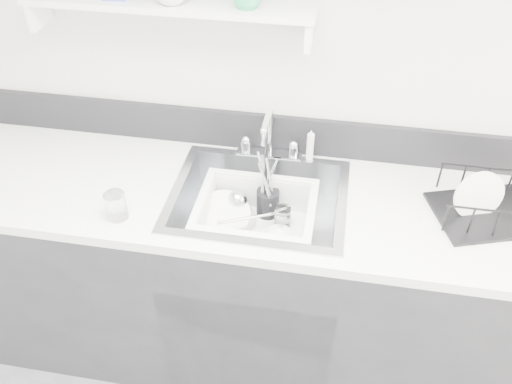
% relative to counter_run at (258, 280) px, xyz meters
% --- Properties ---
extents(room_shell, '(3.50, 3.00, 2.60)m').
position_rel_counter_run_xyz_m(room_shell, '(0.00, -0.80, 1.22)').
color(room_shell, silver).
rests_on(room_shell, ground).
extents(counter_run, '(3.20, 0.62, 0.92)m').
position_rel_counter_run_xyz_m(counter_run, '(0.00, 0.00, 0.00)').
color(counter_run, black).
rests_on(counter_run, ground).
extents(backsplash, '(3.20, 0.02, 0.16)m').
position_rel_counter_run_xyz_m(backsplash, '(0.00, 0.30, 0.54)').
color(backsplash, black).
rests_on(backsplash, counter_run).
extents(sink, '(0.64, 0.52, 0.20)m').
position_rel_counter_run_xyz_m(sink, '(0.00, 0.00, 0.37)').
color(sink, silver).
rests_on(sink, counter_run).
extents(faucet, '(0.26, 0.18, 0.23)m').
position_rel_counter_run_xyz_m(faucet, '(0.00, 0.25, 0.52)').
color(faucet, silver).
rests_on(faucet, counter_run).
extents(side_sprayer, '(0.03, 0.03, 0.14)m').
position_rel_counter_run_xyz_m(side_sprayer, '(0.16, 0.25, 0.53)').
color(side_sprayer, silver).
rests_on(side_sprayer, counter_run).
extents(wall_shelf, '(1.00, 0.16, 0.12)m').
position_rel_counter_run_xyz_m(wall_shelf, '(-0.35, 0.23, 1.05)').
color(wall_shelf, silver).
rests_on(wall_shelf, room_shell).
extents(wash_tub, '(0.48, 0.42, 0.17)m').
position_rel_counter_run_xyz_m(wash_tub, '(-0.00, -0.04, 0.38)').
color(wash_tub, silver).
rests_on(wash_tub, sink).
extents(plate_stack, '(0.24, 0.23, 0.09)m').
position_rel_counter_run_xyz_m(plate_stack, '(-0.12, 0.00, 0.33)').
color(plate_stack, white).
rests_on(plate_stack, wash_tub).
extents(utensil_cup, '(0.09, 0.09, 0.30)m').
position_rel_counter_run_xyz_m(utensil_cup, '(0.02, 0.08, 0.37)').
color(utensil_cup, black).
rests_on(utensil_cup, wash_tub).
extents(ladle, '(0.28, 0.31, 0.09)m').
position_rel_counter_run_xyz_m(ladle, '(-0.05, 0.00, 0.35)').
color(ladle, silver).
rests_on(ladle, wash_tub).
extents(tumbler_in_tub, '(0.07, 0.07, 0.09)m').
position_rel_counter_run_xyz_m(tumbler_in_tub, '(0.09, 0.02, 0.35)').
color(tumbler_in_tub, white).
rests_on(tumbler_in_tub, wash_tub).
extents(tumbler_counter, '(0.07, 0.07, 0.10)m').
position_rel_counter_run_xyz_m(tumbler_counter, '(-0.46, -0.19, 0.51)').
color(tumbler_counter, white).
rests_on(tumbler_counter, counter_run).
extents(dish_rack, '(0.43, 0.37, 0.13)m').
position_rel_counter_run_xyz_m(dish_rack, '(0.80, 0.04, 0.52)').
color(dish_rack, black).
rests_on(dish_rack, counter_run).
extents(bowl_small, '(0.13, 0.13, 0.03)m').
position_rel_counter_run_xyz_m(bowl_small, '(0.09, -0.05, 0.32)').
color(bowl_small, white).
rests_on(bowl_small, wash_tub).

